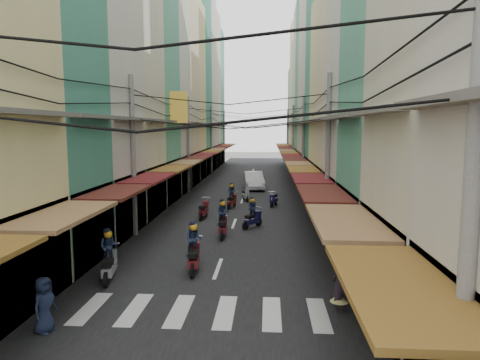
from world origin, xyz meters
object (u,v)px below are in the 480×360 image
at_px(market_umbrella, 380,233).
at_px(traffic_sign, 374,237).
at_px(white_car, 254,189).
at_px(bicycle, 391,253).

bearing_deg(market_umbrella, traffic_sign, -109.08).
bearing_deg(white_car, market_umbrella, -84.67).
distance_m(white_car, bicycle, 20.87).
height_order(white_car, traffic_sign, traffic_sign).
bearing_deg(bicycle, white_car, 3.18).
relative_size(white_car, bicycle, 3.06).
xyz_separation_m(bicycle, market_umbrella, (-1.64, -4.22, 1.94)).
xyz_separation_m(white_car, market_umbrella, (5.21, -23.93, 1.94)).
bearing_deg(market_umbrella, bicycle, 68.72).
xyz_separation_m(market_umbrella, traffic_sign, (-0.74, -2.14, 0.38)).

